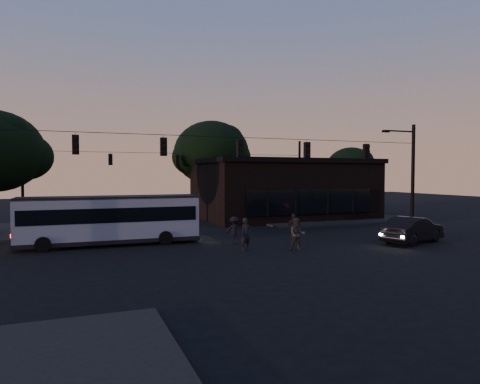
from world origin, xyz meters
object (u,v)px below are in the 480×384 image
object	(u,v)px
building	(283,189)
pedestrian_d	(234,230)
car	(413,230)
pedestrian_b	(297,234)
pedestrian_c	(294,228)
pedestrian_a	(246,234)
bus	(110,218)

from	to	relation	value
building	pedestrian_d	world-z (taller)	building
building	car	world-z (taller)	building
pedestrian_b	pedestrian_c	xyz separation A→B (m)	(1.27, 2.71, -0.03)
pedestrian_a	pedestrian_d	size ratio (longest dim) A/B	1.09
pedestrian_a	pedestrian_b	distance (m)	2.72
pedestrian_c	pedestrian_a	bearing A→B (deg)	29.81
car	pedestrian_a	world-z (taller)	pedestrian_a
bus	pedestrian_c	distance (m)	10.74
pedestrian_d	pedestrian_c	bearing A→B (deg)	-173.48
car	pedestrian_c	bearing A→B (deg)	45.30
pedestrian_c	pedestrian_d	distance (m)	3.67
pedestrian_a	bus	bearing A→B (deg)	131.76
car	pedestrian_b	size ratio (longest dim) A/B	2.72
bus	pedestrian_a	xyz separation A→B (m)	(6.54, -4.47, -0.70)
car	pedestrian_a	distance (m)	10.19
building	car	xyz separation A→B (m)	(0.46, -15.76, -1.93)
pedestrian_a	pedestrian_c	xyz separation A→B (m)	(3.81, 1.73, -0.02)
pedestrian_b	pedestrian_c	distance (m)	3.00
building	pedestrian_a	world-z (taller)	building
building	pedestrian_c	bearing A→B (deg)	-114.59
pedestrian_a	building	bearing A→B (deg)	42.41
car	pedestrian_d	distance (m)	10.54
bus	car	xyz separation A→B (m)	(16.66, -5.74, -0.79)
building	bus	distance (m)	19.07
pedestrian_b	pedestrian_c	size ratio (longest dim) A/B	1.03
pedestrian_a	pedestrian_d	xyz separation A→B (m)	(0.17, 2.24, -0.07)
bus	pedestrian_a	bearing A→B (deg)	-33.41
bus	pedestrian_c	xyz separation A→B (m)	(10.35, -2.74, -0.73)
building	bus	xyz separation A→B (m)	(-16.19, -10.02, -1.14)
bus	pedestrian_b	xyz separation A→B (m)	(9.08, -5.46, -0.70)
pedestrian_c	pedestrian_d	world-z (taller)	pedestrian_c
bus	pedestrian_b	distance (m)	10.62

